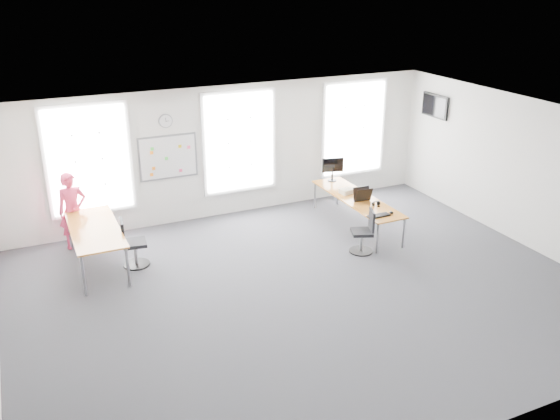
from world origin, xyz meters
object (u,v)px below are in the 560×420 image
headphones (376,204)px  monitor (333,167)px  desk_right (357,199)px  chair_right (364,234)px  keyboard (379,216)px  chair_left (132,246)px  desk_left (95,231)px  person (73,211)px

headphones → monitor: monitor is taller
desk_right → chair_right: size_ratio=3.13×
keyboard → monitor: bearing=82.8°
desk_right → chair_right: 1.31m
headphones → chair_left: bearing=166.6°
chair_right → monitor: monitor is taller
desk_left → monitor: (5.56, 0.79, 0.28)m
desk_right → headphones: 0.59m
desk_right → headphones: headphones is taller
desk_left → chair_left: 0.73m
headphones → chair_right: bearing=-141.5°
desk_left → chair_right: 5.25m
chair_left → monitor: monitor is taller
desk_left → chair_right: chair_right is taller
keyboard → monitor: monitor is taller
desk_left → keyboard: (5.36, -1.50, -0.04)m
chair_left → monitor: bearing=-71.7°
person → chair_right: bearing=-33.0°
person → headphones: person is taller
person → monitor: size_ratio=2.83×
keyboard → monitor: size_ratio=0.86×
person → headphones: (5.89, -2.06, -0.07)m
desk_left → headphones: size_ratio=13.14×
chair_left → keyboard: 4.92m
desk_right → keyboard: keyboard is taller
person → monitor: bearing=-9.1°
keyboard → desk_left: bearing=162.3°
chair_left → headphones: 5.07m
chair_left → headphones: chair_left is taller
chair_right → person: bearing=-95.9°
chair_right → desk_left: bearing=-86.5°
person → headphones: bearing=-25.5°
desk_left → chair_left: (0.61, -0.24, -0.32)m
chair_right → chair_left: size_ratio=0.93×
person → monitor: 5.84m
chair_right → desk_right: bearing=177.2°
chair_left → person: person is taller
chair_right → monitor: (0.57, 2.37, 0.63)m
keyboard → headphones: bearing=61.2°
desk_left → person: (-0.27, 1.09, 0.06)m
person → keyboard: 6.19m
chair_right → person: person is taller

